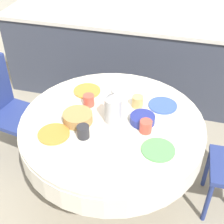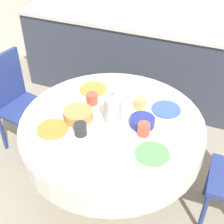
{
  "view_description": "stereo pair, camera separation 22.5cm",
  "coord_description": "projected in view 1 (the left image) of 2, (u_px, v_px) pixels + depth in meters",
  "views": [
    {
      "loc": [
        0.47,
        -1.72,
        2.18
      ],
      "look_at": [
        0.0,
        0.0,
        0.8
      ],
      "focal_mm": 50.0,
      "sensor_mm": 36.0,
      "label": 1
    },
    {
      "loc": [
        0.68,
        -1.65,
        2.18
      ],
      "look_at": [
        0.0,
        0.0,
        0.8
      ],
      "focal_mm": 50.0,
      "sensor_mm": 36.0,
      "label": 2
    }
  ],
  "objects": [
    {
      "name": "plate_far_left",
      "position": [
        87.0,
        91.0,
        2.6
      ],
      "size": [
        0.22,
        0.22,
        0.01
      ],
      "primitive_type": "cylinder",
      "color": "orange",
      "rests_on": "dining_table"
    },
    {
      "name": "plate_far_right",
      "position": [
        163.0,
        105.0,
        2.44
      ],
      "size": [
        0.22,
        0.22,
        0.01
      ],
      "primitive_type": "cylinder",
      "color": "#3856AD",
      "rests_on": "dining_table"
    },
    {
      "name": "dining_table",
      "position": [
        112.0,
        133.0,
        2.38
      ],
      "size": [
        1.38,
        1.38,
        0.72
      ],
      "color": "brown",
      "rests_on": "ground_plane"
    },
    {
      "name": "cup_near_left",
      "position": [
        83.0,
        132.0,
        2.14
      ],
      "size": [
        0.09,
        0.09,
        0.09
      ],
      "primitive_type": "cylinder",
      "color": "#28282D",
      "rests_on": "dining_table"
    },
    {
      "name": "bread_basket",
      "position": [
        78.0,
        117.0,
        2.28
      ],
      "size": [
        0.22,
        0.22,
        0.07
      ],
      "primitive_type": "cylinder",
      "color": "#AD844C",
      "rests_on": "dining_table"
    },
    {
      "name": "cup_far_left",
      "position": [
        89.0,
        100.0,
        2.43
      ],
      "size": [
        0.09,
        0.09,
        0.09
      ],
      "primitive_type": "cylinder",
      "color": "#CC4C3D",
      "rests_on": "dining_table"
    },
    {
      "name": "coffee_carafe",
      "position": [
        113.0,
        108.0,
        2.23
      ],
      "size": [
        0.13,
        0.13,
        0.28
      ],
      "color": "#B2B2B7",
      "rests_on": "dining_table"
    },
    {
      "name": "cup_near_right",
      "position": [
        146.0,
        126.0,
        2.18
      ],
      "size": [
        0.09,
        0.09,
        0.09
      ],
      "primitive_type": "cylinder",
      "color": "#CC4C3D",
      "rests_on": "dining_table"
    },
    {
      "name": "chair_right",
      "position": [
        7.0,
        107.0,
        2.77
      ],
      "size": [
        0.46,
        0.46,
        0.95
      ],
      "rotation": [
        0.0,
        0.0,
        -1.74
      ],
      "color": "navy",
      "rests_on": "ground_plane"
    },
    {
      "name": "plate_near_left",
      "position": [
        54.0,
        134.0,
        2.18
      ],
      "size": [
        0.22,
        0.22,
        0.01
      ],
      "primitive_type": "cylinder",
      "color": "orange",
      "rests_on": "dining_table"
    },
    {
      "name": "cup_far_right",
      "position": [
        138.0,
        102.0,
        2.42
      ],
      "size": [
        0.09,
        0.09,
        0.09
      ],
      "primitive_type": "cylinder",
      "color": "#DBB766",
      "rests_on": "dining_table"
    },
    {
      "name": "kitchen_counter",
      "position": [
        145.0,
        61.0,
        3.54
      ],
      "size": [
        3.24,
        0.64,
        0.95
      ],
      "color": "#383D4C",
      "rests_on": "ground_plane"
    },
    {
      "name": "fruit_bowl",
      "position": [
        142.0,
        119.0,
        2.27
      ],
      "size": [
        0.18,
        0.18,
        0.06
      ],
      "primitive_type": "cylinder",
      "color": "navy",
      "rests_on": "dining_table"
    },
    {
      "name": "plate_near_right",
      "position": [
        158.0,
        150.0,
        2.05
      ],
      "size": [
        0.22,
        0.22,
        0.01
      ],
      "primitive_type": "cylinder",
      "color": "#5BA85B",
      "rests_on": "dining_table"
    },
    {
      "name": "ground_plane",
      "position": [
        112.0,
        184.0,
        2.75
      ],
      "size": [
        12.0,
        12.0,
        0.0
      ],
      "primitive_type": "plane",
      "color": "#9E937F"
    }
  ]
}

